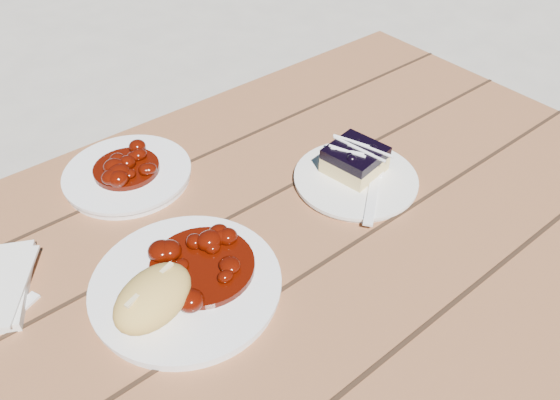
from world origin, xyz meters
TOP-DOWN VIEW (x-y plane):
  - main_plate at (0.20, 0.00)m, footprint 0.25×0.25m
  - goulash_stew at (0.23, 0.01)m, footprint 0.14×0.14m
  - bread_roll at (0.14, -0.02)m, footprint 0.13×0.11m
  - dessert_plate at (0.53, 0.02)m, footprint 0.20×0.20m
  - blueberry_cake at (0.54, 0.03)m, footprint 0.10×0.10m
  - fork_dessert at (0.51, -0.04)m, footprint 0.14×0.12m
  - second_plate at (0.25, 0.27)m, footprint 0.20×0.20m
  - second_stew at (0.25, 0.27)m, footprint 0.11×0.11m

SIDE VIEW (x-z plane):
  - dessert_plate at x=0.53m, z-range 0.75..0.76m
  - main_plate at x=0.20m, z-range 0.75..0.77m
  - second_plate at x=0.25m, z-range 0.75..0.77m
  - fork_dessert at x=0.51m, z-range 0.76..0.76m
  - blueberry_cake at x=0.54m, z-range 0.76..0.81m
  - goulash_stew at x=0.23m, z-range 0.77..0.81m
  - second_stew at x=0.25m, z-range 0.77..0.81m
  - bread_roll at x=0.14m, z-range 0.77..0.82m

